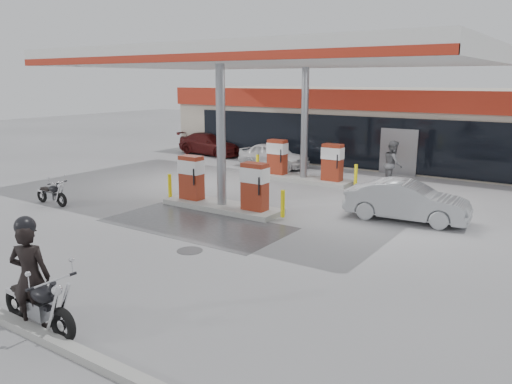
{
  "coord_description": "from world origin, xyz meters",
  "views": [
    {
      "loc": [
        10.56,
        -11.53,
        4.49
      ],
      "look_at": [
        2.44,
        0.52,
        1.2
      ],
      "focal_mm": 35.0,
      "sensor_mm": 36.0,
      "label": 1
    }
  ],
  "objects_px": {
    "main_motorcycle": "(39,306)",
    "attendant": "(393,164)",
    "parked_motorcycle": "(52,194)",
    "sedan_white": "(274,155)",
    "pump_island_near": "(222,189)",
    "hatchback_silver": "(407,201)",
    "pump_island_far": "(304,165)",
    "biker_main": "(30,277)",
    "parked_car_left": "(211,144)"
  },
  "relations": [
    {
      "from": "main_motorcycle",
      "to": "hatchback_silver",
      "type": "relative_size",
      "value": 0.55
    },
    {
      "from": "hatchback_silver",
      "to": "parked_car_left",
      "type": "xyz_separation_m",
      "value": [
        -14.43,
        7.8,
        0.02
      ]
    },
    {
      "from": "sedan_white",
      "to": "attendant",
      "type": "relative_size",
      "value": 1.91
    },
    {
      "from": "biker_main",
      "to": "hatchback_silver",
      "type": "relative_size",
      "value": 0.51
    },
    {
      "from": "sedan_white",
      "to": "biker_main",
      "type": "bearing_deg",
      "value": -162.15
    },
    {
      "from": "pump_island_near",
      "to": "sedan_white",
      "type": "distance_m",
      "value": 8.72
    },
    {
      "from": "sedan_white",
      "to": "parked_car_left",
      "type": "relative_size",
      "value": 0.83
    },
    {
      "from": "pump_island_near",
      "to": "attendant",
      "type": "relative_size",
      "value": 2.6
    },
    {
      "from": "attendant",
      "to": "parked_motorcycle",
      "type": "bearing_deg",
      "value": 113.45
    },
    {
      "from": "parked_motorcycle",
      "to": "sedan_white",
      "type": "xyz_separation_m",
      "value": [
        2.55,
        11.2,
        0.25
      ]
    },
    {
      "from": "biker_main",
      "to": "attendant",
      "type": "bearing_deg",
      "value": -124.11
    },
    {
      "from": "pump_island_near",
      "to": "pump_island_far",
      "type": "bearing_deg",
      "value": 90.0
    },
    {
      "from": "parked_motorcycle",
      "to": "sedan_white",
      "type": "bearing_deg",
      "value": 77.84
    },
    {
      "from": "pump_island_far",
      "to": "parked_car_left",
      "type": "height_order",
      "value": "pump_island_far"
    },
    {
      "from": "pump_island_far",
      "to": "biker_main",
      "type": "height_order",
      "value": "biker_main"
    },
    {
      "from": "parked_motorcycle",
      "to": "parked_car_left",
      "type": "height_order",
      "value": "parked_car_left"
    },
    {
      "from": "pump_island_far",
      "to": "attendant",
      "type": "bearing_deg",
      "value": 14.99
    },
    {
      "from": "hatchback_silver",
      "to": "parked_car_left",
      "type": "relative_size",
      "value": 0.86
    },
    {
      "from": "pump_island_far",
      "to": "parked_car_left",
      "type": "relative_size",
      "value": 1.13
    },
    {
      "from": "pump_island_near",
      "to": "biker_main",
      "type": "xyz_separation_m",
      "value": [
        2.44,
        -8.8,
        0.29
      ]
    },
    {
      "from": "attendant",
      "to": "hatchback_silver",
      "type": "height_order",
      "value": "attendant"
    },
    {
      "from": "parked_car_left",
      "to": "pump_island_far",
      "type": "bearing_deg",
      "value": -109.03
    },
    {
      "from": "attendant",
      "to": "sedan_white",
      "type": "bearing_deg",
      "value": 56.06
    },
    {
      "from": "main_motorcycle",
      "to": "biker_main",
      "type": "relative_size",
      "value": 1.07
    },
    {
      "from": "main_motorcycle",
      "to": "attendant",
      "type": "distance_m",
      "value": 15.84
    },
    {
      "from": "sedan_white",
      "to": "hatchback_silver",
      "type": "relative_size",
      "value": 0.97
    },
    {
      "from": "pump_island_near",
      "to": "main_motorcycle",
      "type": "distance_m",
      "value": 9.19
    },
    {
      "from": "pump_island_near",
      "to": "parked_motorcycle",
      "type": "height_order",
      "value": "pump_island_near"
    },
    {
      "from": "pump_island_far",
      "to": "parked_motorcycle",
      "type": "relative_size",
      "value": 2.96
    },
    {
      "from": "sedan_white",
      "to": "attendant",
      "type": "height_order",
      "value": "attendant"
    },
    {
      "from": "attendant",
      "to": "parked_car_left",
      "type": "relative_size",
      "value": 0.44
    },
    {
      "from": "biker_main",
      "to": "parked_motorcycle",
      "type": "bearing_deg",
      "value": -65.52
    },
    {
      "from": "pump_island_near",
      "to": "main_motorcycle",
      "type": "height_order",
      "value": "pump_island_near"
    },
    {
      "from": "pump_island_far",
      "to": "attendant",
      "type": "height_order",
      "value": "attendant"
    },
    {
      "from": "pump_island_near",
      "to": "attendant",
      "type": "distance_m",
      "value": 7.94
    },
    {
      "from": "attendant",
      "to": "parked_car_left",
      "type": "bearing_deg",
      "value": 52.51
    },
    {
      "from": "biker_main",
      "to": "parked_car_left",
      "type": "xyz_separation_m",
      "value": [
        -11.01,
        18.8,
        -0.34
      ]
    },
    {
      "from": "attendant",
      "to": "main_motorcycle",
      "type": "bearing_deg",
      "value": 152.24
    },
    {
      "from": "parked_motorcycle",
      "to": "hatchback_silver",
      "type": "height_order",
      "value": "hatchback_silver"
    },
    {
      "from": "pump_island_near",
      "to": "hatchback_silver",
      "type": "height_order",
      "value": "pump_island_near"
    },
    {
      "from": "pump_island_near",
      "to": "sedan_white",
      "type": "height_order",
      "value": "pump_island_near"
    },
    {
      "from": "biker_main",
      "to": "parked_car_left",
      "type": "bearing_deg",
      "value": -89.06
    },
    {
      "from": "attendant",
      "to": "hatchback_silver",
      "type": "bearing_deg",
      "value": -179.88
    },
    {
      "from": "attendant",
      "to": "pump_island_far",
      "type": "bearing_deg",
      "value": 81.2
    },
    {
      "from": "parked_motorcycle",
      "to": "parked_car_left",
      "type": "xyz_separation_m",
      "value": [
        -3.06,
        13.0,
        0.26
      ]
    },
    {
      "from": "attendant",
      "to": "hatchback_silver",
      "type": "distance_m",
      "value": 5.26
    },
    {
      "from": "pump_island_far",
      "to": "parked_motorcycle",
      "type": "xyz_separation_m",
      "value": [
        -5.51,
        -9.0,
        -0.32
      ]
    },
    {
      "from": "main_motorcycle",
      "to": "parked_motorcycle",
      "type": "xyz_separation_m",
      "value": [
        -8.15,
        5.8,
        -0.09
      ]
    },
    {
      "from": "pump_island_near",
      "to": "sedan_white",
      "type": "relative_size",
      "value": 1.36
    },
    {
      "from": "biker_main",
      "to": "attendant",
      "type": "xyz_separation_m",
      "value": [
        1.3,
        15.8,
        -0.01
      ]
    }
  ]
}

